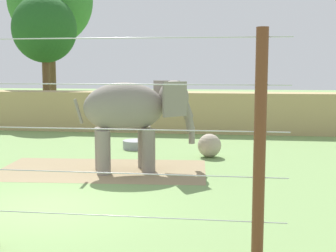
% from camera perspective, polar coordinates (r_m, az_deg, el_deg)
% --- Properties ---
extents(ground_plane, '(120.00, 120.00, 0.00)m').
position_cam_1_polar(ground_plane, '(11.84, -14.48, -9.59)').
color(ground_plane, '#759956').
extents(dirt_patch, '(7.04, 4.07, 0.01)m').
position_cam_1_polar(dirt_patch, '(15.63, -8.07, -5.32)').
color(dirt_patch, '#937F5B').
rests_on(dirt_patch, ground).
extents(embankment_wall, '(36.00, 1.80, 2.07)m').
position_cam_1_polar(embankment_wall, '(24.74, -2.54, 1.79)').
color(embankment_wall, tan).
rests_on(embankment_wall, ground).
extents(elephant, '(3.79, 2.36, 2.95)m').
position_cam_1_polar(elephant, '(15.17, -4.22, 1.81)').
color(elephant, gray).
rests_on(elephant, ground).
extents(enrichment_ball, '(0.88, 0.88, 0.88)m').
position_cam_1_polar(enrichment_ball, '(17.63, 5.08, -2.39)').
color(enrichment_ball, tan).
rests_on(enrichment_ball, ground).
extents(water_tub, '(1.10, 1.10, 0.35)m').
position_cam_1_polar(water_tub, '(19.44, -3.92, -2.25)').
color(water_tub, gray).
rests_on(water_tub, ground).
extents(tree_far_left, '(3.92, 3.92, 7.74)m').
position_cam_1_polar(tree_far_left, '(30.05, -14.85, 11.31)').
color(tree_far_left, brown).
rests_on(tree_far_left, ground).
extents(tree_left_of_centre, '(5.73, 5.73, 10.90)m').
position_cam_1_polar(tree_left_of_centre, '(33.88, -14.16, 14.63)').
color(tree_left_of_centre, brown).
rests_on(tree_left_of_centre, ground).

